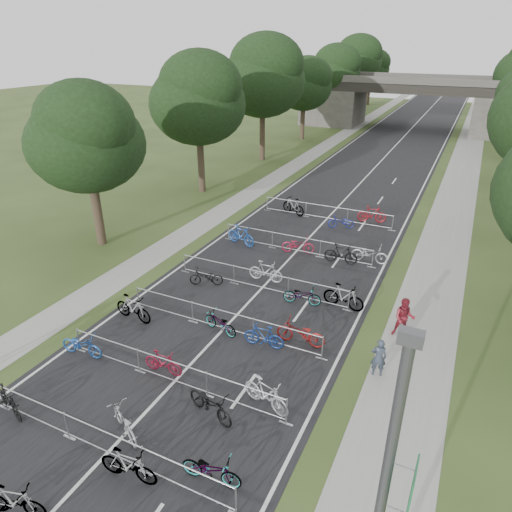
# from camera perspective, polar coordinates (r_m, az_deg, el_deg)

# --- Properties ---
(road) EXTENTS (11.00, 140.00, 0.01)m
(road) POSITION_cam_1_polar(r_m,az_deg,el_deg) (55.46, 16.46, 12.48)
(road) COLOR black
(road) RESTS_ON ground
(sidewalk_right) EXTENTS (3.00, 140.00, 0.01)m
(sidewalk_right) POSITION_cam_1_polar(r_m,az_deg,el_deg) (54.79, 24.80, 11.03)
(sidewalk_right) COLOR gray
(sidewalk_right) RESTS_ON ground
(sidewalk_left) EXTENTS (2.00, 140.00, 0.01)m
(sidewalk_left) POSITION_cam_1_polar(r_m,az_deg,el_deg) (57.10, 8.88, 13.56)
(sidewalk_left) COLOR gray
(sidewalk_left) RESTS_ON ground
(lane_markings) EXTENTS (0.12, 140.00, 0.00)m
(lane_markings) POSITION_cam_1_polar(r_m,az_deg,el_deg) (55.46, 16.45, 12.48)
(lane_markings) COLOR silver
(lane_markings) RESTS_ON ground
(overpass_bridge) EXTENTS (31.00, 8.00, 7.05)m
(overpass_bridge) POSITION_cam_1_polar(r_m,az_deg,el_deg) (69.53, 19.22, 17.62)
(overpass_bridge) COLOR #423F3B
(overpass_bridge) RESTS_ON ground
(tree_left_0) EXTENTS (6.72, 6.72, 10.25)m
(tree_left_0) POSITION_cam_1_polar(r_m,az_deg,el_deg) (28.38, -20.46, 13.45)
(tree_left_0) COLOR #33261C
(tree_left_0) RESTS_ON ground
(tree_left_1) EXTENTS (7.56, 7.56, 11.53)m
(tree_left_1) POSITION_cam_1_polar(r_m,az_deg,el_deg) (37.52, -7.22, 18.71)
(tree_left_1) COLOR #33261C
(tree_left_1) RESTS_ON ground
(tree_left_2) EXTENTS (8.40, 8.40, 12.81)m
(tree_left_2) POSITION_cam_1_polar(r_m,az_deg,el_deg) (47.95, 0.91, 21.37)
(tree_left_2) COLOR #33261C
(tree_left_2) RESTS_ON ground
(tree_left_3) EXTENTS (6.72, 6.72, 10.25)m
(tree_left_3) POSITION_cam_1_polar(r_m,az_deg,el_deg) (59.16, 6.10, 20.50)
(tree_left_3) COLOR #33261C
(tree_left_3) RESTS_ON ground
(tree_left_4) EXTENTS (7.56, 7.56, 11.53)m
(tree_left_4) POSITION_cam_1_polar(r_m,az_deg,el_deg) (70.47, 9.74, 21.79)
(tree_left_4) COLOR #33261C
(tree_left_4) RESTS_ON ground
(tree_left_5) EXTENTS (8.40, 8.40, 12.81)m
(tree_left_5) POSITION_cam_1_polar(r_m,az_deg,el_deg) (81.99, 12.40, 22.67)
(tree_left_5) COLOR #33261C
(tree_left_5) RESTS_ON ground
(tree_left_6) EXTENTS (6.72, 6.72, 10.25)m
(tree_left_6) POSITION_cam_1_polar(r_m,az_deg,el_deg) (93.74, 14.25, 21.82)
(tree_left_6) COLOR #33261C
(tree_left_6) RESTS_ON ground
(barrier_row_1) EXTENTS (9.70, 0.08, 1.10)m
(barrier_row_1) POSITION_cam_1_polar(r_m,az_deg,el_deg) (15.84, -18.51, -21.20)
(barrier_row_1) COLOR #ADB1B6
(barrier_row_1) RESTS_ON ground
(barrier_row_2) EXTENTS (9.70, 0.08, 1.10)m
(barrier_row_2) POSITION_cam_1_polar(r_m,az_deg,el_deg) (17.75, -10.49, -14.07)
(barrier_row_2) COLOR #ADB1B6
(barrier_row_2) RESTS_ON ground
(barrier_row_3) EXTENTS (9.70, 0.08, 1.10)m
(barrier_row_3) POSITION_cam_1_polar(r_m,az_deg,el_deg) (20.27, -4.27, -8.01)
(barrier_row_3) COLOR #ADB1B6
(barrier_row_3) RESTS_ON ground
(barrier_row_4) EXTENTS (9.70, 0.08, 1.10)m
(barrier_row_4) POSITION_cam_1_polar(r_m,az_deg,el_deg) (23.30, 0.57, -3.09)
(barrier_row_4) COLOR #ADB1B6
(barrier_row_4) RESTS_ON ground
(barrier_row_5) EXTENTS (9.70, 0.08, 1.10)m
(barrier_row_5) POSITION_cam_1_polar(r_m,az_deg,el_deg) (27.44, 5.00, 1.47)
(barrier_row_5) COLOR #ADB1B6
(barrier_row_5) RESTS_ON ground
(barrier_row_6) EXTENTS (9.70, 0.08, 1.10)m
(barrier_row_6) POSITION_cam_1_polar(r_m,az_deg,el_deg) (32.72, 8.79, 5.36)
(barrier_row_6) COLOR #ADB1B6
(barrier_row_6) RESTS_ON ground
(bike_1) EXTENTS (1.90, 0.99, 1.10)m
(bike_1) POSITION_cam_1_polar(r_m,az_deg,el_deg) (15.31, -27.97, -25.46)
(bike_1) COLOR #ADB1B6
(bike_1) RESTS_ON ground
(bike_4) EXTENTS (1.88, 1.00, 1.09)m
(bike_4) POSITION_cam_1_polar(r_m,az_deg,el_deg) (18.41, -28.52, -15.66)
(bike_4) COLOR black
(bike_4) RESTS_ON ground
(bike_5) EXTENTS (1.99, 1.50, 1.00)m
(bike_5) POSITION_cam_1_polar(r_m,az_deg,el_deg) (16.28, -16.13, -19.43)
(bike_5) COLOR #95949B
(bike_5) RESTS_ON ground
(bike_6) EXTENTS (1.94, 0.74, 1.14)m
(bike_6) POSITION_cam_1_polar(r_m,az_deg,el_deg) (15.01, -15.68, -23.90)
(bike_6) COLOR #ADB1B6
(bike_6) RESTS_ON ground
(bike_7) EXTENTS (1.94, 0.85, 0.99)m
(bike_7) POSITION_cam_1_polar(r_m,az_deg,el_deg) (14.61, -5.59, -25.02)
(bike_7) COLOR #ADB1B6
(bike_7) RESTS_ON ground
(bike_8) EXTENTS (1.96, 0.85, 1.00)m
(bike_8) POSITION_cam_1_polar(r_m,az_deg,el_deg) (20.12, -20.97, -10.34)
(bike_8) COLOR #1B4A98
(bike_8) RESTS_ON ground
(bike_9) EXTENTS (1.68, 0.55, 1.00)m
(bike_9) POSITION_cam_1_polar(r_m,az_deg,el_deg) (18.31, -11.54, -12.92)
(bike_9) COLOR maroon
(bike_9) RESTS_ON ground
(bike_10) EXTENTS (2.19, 1.29, 1.08)m
(bike_10) POSITION_cam_1_polar(r_m,az_deg,el_deg) (16.33, -5.72, -17.91)
(bike_10) COLOR black
(bike_10) RESTS_ON ground
(bike_11) EXTENTS (2.06, 1.09, 1.19)m
(bike_11) POSITION_cam_1_polar(r_m,az_deg,el_deg) (16.52, 1.26, -16.90)
(bike_11) COLOR #B0B2B9
(bike_11) RESTS_ON ground
(bike_12) EXTENTS (2.12, 0.77, 1.25)m
(bike_12) POSITION_cam_1_polar(r_m,az_deg,el_deg) (21.62, -15.12, -6.33)
(bike_12) COLOR #ADB1B6
(bike_12) RESTS_ON ground
(bike_13) EXTENTS (1.92, 1.08, 0.96)m
(bike_13) POSITION_cam_1_polar(r_m,az_deg,el_deg) (20.21, -4.50, -8.36)
(bike_13) COLOR #ADB1B6
(bike_13) RESTS_ON ground
(bike_14) EXTENTS (1.79, 0.66, 1.05)m
(bike_14) POSITION_cam_1_polar(r_m,az_deg,el_deg) (19.29, 0.98, -9.97)
(bike_14) COLOR navy
(bike_14) RESTS_ON ground
(bike_15) EXTENTS (2.15, 0.86, 1.11)m
(bike_15) POSITION_cam_1_polar(r_m,az_deg,el_deg) (19.48, 5.59, -9.59)
(bike_15) COLOR maroon
(bike_15) RESTS_ON ground
(bike_16) EXTENTS (1.87, 1.25, 0.93)m
(bike_16) POSITION_cam_1_polar(r_m,az_deg,el_deg) (23.92, -6.25, -2.66)
(bike_16) COLOR black
(bike_16) RESTS_ON ground
(bike_17) EXTENTS (1.93, 0.63, 1.15)m
(bike_17) POSITION_cam_1_polar(r_m,az_deg,el_deg) (24.12, 1.23, -1.95)
(bike_17) COLOR #97989E
(bike_17) RESTS_ON ground
(bike_18) EXTENTS (1.94, 0.92, 0.98)m
(bike_18) POSITION_cam_1_polar(r_m,az_deg,el_deg) (22.24, 5.78, -4.91)
(bike_18) COLOR #ADB1B6
(bike_18) RESTS_ON ground
(bike_19) EXTENTS (2.11, 0.80, 1.24)m
(bike_19) POSITION_cam_1_polar(r_m,az_deg,el_deg) (22.16, 10.90, -5.02)
(bike_19) COLOR #ADB1B6
(bike_19) RESTS_ON ground
(bike_20) EXTENTS (2.17, 1.08, 1.26)m
(bike_20) POSITION_cam_1_polar(r_m,az_deg,el_deg) (28.40, -1.88, 2.61)
(bike_20) COLOR #1C4A9E
(bike_20) RESTS_ON ground
(bike_21) EXTENTS (2.07, 1.18, 1.03)m
(bike_21) POSITION_cam_1_polar(r_m,az_deg,el_deg) (27.44, 5.28, 1.39)
(bike_21) COLOR #A01733
(bike_21) RESTS_ON ground
(bike_22) EXTENTS (1.94, 0.66, 1.15)m
(bike_22) POSITION_cam_1_polar(r_m,az_deg,el_deg) (26.50, 10.56, 0.27)
(bike_22) COLOR black
(bike_22) RESTS_ON ground
(bike_23) EXTENTS (2.13, 0.85, 1.10)m
(bike_23) POSITION_cam_1_polar(r_m,az_deg,el_deg) (26.94, 14.02, 0.29)
(bike_23) COLOR #AEB0B6
(bike_23) RESTS_ON ground
(bike_25) EXTENTS (2.16, 1.36, 1.26)m
(bike_25) POSITION_cam_1_polar(r_m,az_deg,el_deg) (33.51, 4.70, 6.23)
(bike_25) COLOR #ADB1B6
(bike_25) RESTS_ON ground
(bike_26) EXTENTS (1.87, 1.20, 0.93)m
(bike_26) POSITION_cam_1_polar(r_m,az_deg,el_deg) (31.48, 10.61, 4.23)
(bike_26) COLOR navy
(bike_26) RESTS_ON ground
(bike_27) EXTENTS (2.04, 0.98, 1.18)m
(bike_27) POSITION_cam_1_polar(r_m,az_deg,el_deg) (32.92, 14.29, 5.07)
(bike_27) COLOR maroon
(bike_27) RESTS_ON ground
(pedestrian_a) EXTENTS (0.68, 0.54, 1.62)m
(pedestrian_a) POSITION_cam_1_polar(r_m,az_deg,el_deg) (18.30, 15.06, -12.16)
(pedestrian_a) COLOR #2D3544
(pedestrian_a) RESTS_ON ground
(pedestrian_b) EXTENTS (0.99, 0.82, 1.84)m
(pedestrian_b) POSITION_cam_1_polar(r_m,az_deg,el_deg) (20.67, 18.03, -7.40)
(pedestrian_b) COLOR maroon
(pedestrian_b) RESTS_ON ground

